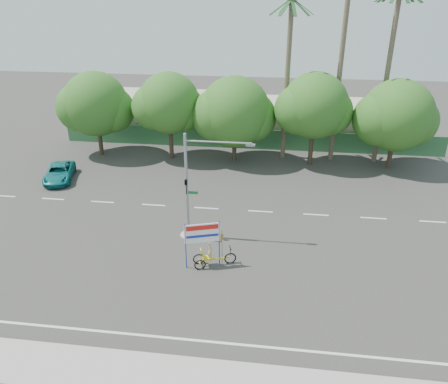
# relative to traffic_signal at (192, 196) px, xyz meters

# --- Properties ---
(ground) EXTENTS (120.00, 120.00, 0.00)m
(ground) POSITION_rel_traffic_signal_xyz_m (2.20, -3.98, -2.92)
(ground) COLOR #33302D
(ground) RESTS_ON ground
(sidewalk_near) EXTENTS (50.00, 2.40, 0.12)m
(sidewalk_near) POSITION_rel_traffic_signal_xyz_m (2.20, -11.48, -2.86)
(sidewalk_near) COLOR gray
(sidewalk_near) RESTS_ON ground
(fence) EXTENTS (38.00, 0.08, 2.00)m
(fence) POSITION_rel_traffic_signal_xyz_m (2.20, 17.52, -1.92)
(fence) COLOR #336B3D
(fence) RESTS_ON ground
(building_left) EXTENTS (12.00, 8.00, 4.00)m
(building_left) POSITION_rel_traffic_signal_xyz_m (-7.80, 22.02, -0.92)
(building_left) COLOR #B7AB91
(building_left) RESTS_ON ground
(building_right) EXTENTS (14.00, 8.00, 3.60)m
(building_right) POSITION_rel_traffic_signal_xyz_m (10.20, 22.02, -1.12)
(building_right) COLOR #B7AB91
(building_right) RESTS_ON ground
(tree_far_left) EXTENTS (7.14, 6.00, 7.96)m
(tree_far_left) POSITION_rel_traffic_signal_xyz_m (-11.85, 14.02, 1.84)
(tree_far_left) COLOR #473828
(tree_far_left) RESTS_ON ground
(tree_left) EXTENTS (6.66, 5.60, 8.07)m
(tree_left) POSITION_rel_traffic_signal_xyz_m (-4.85, 14.02, 2.14)
(tree_left) COLOR #473828
(tree_left) RESTS_ON ground
(tree_center) EXTENTS (7.62, 6.40, 7.85)m
(tree_center) POSITION_rel_traffic_signal_xyz_m (1.14, 14.02, 1.55)
(tree_center) COLOR #473828
(tree_center) RESTS_ON ground
(tree_right) EXTENTS (6.90, 5.80, 8.36)m
(tree_right) POSITION_rel_traffic_signal_xyz_m (8.15, 14.02, 2.32)
(tree_right) COLOR #473828
(tree_right) RESTS_ON ground
(tree_far_right) EXTENTS (7.38, 6.20, 7.94)m
(tree_far_right) POSITION_rel_traffic_signal_xyz_m (15.15, 14.02, 1.73)
(tree_far_right) COLOR #473828
(tree_far_right) RESTS_ON ground
(palm_tall) EXTENTS (3.73, 3.79, 17.45)m
(palm_tall) POSITION_rel_traffic_signal_xyz_m (10.20, 15.52, 7.55)
(palm_tall) COLOR #70604C
(palm_tall) RESTS_ON ground
(palm_mid) EXTENTS (3.73, 3.79, 15.45)m
(palm_mid) POSITION_rel_traffic_signal_xyz_m (14.20, 15.52, 6.48)
(palm_mid) COLOR #70604C
(palm_mid) RESTS_ON ground
(palm_short) EXTENTS (3.73, 3.79, 14.45)m
(palm_short) POSITION_rel_traffic_signal_xyz_m (5.70, 15.52, 5.94)
(palm_short) COLOR #70604C
(palm_short) RESTS_ON ground
(traffic_signal) EXTENTS (4.72, 1.10, 7.00)m
(traffic_signal) POSITION_rel_traffic_signal_xyz_m (0.00, 0.00, 0.00)
(traffic_signal) COLOR gray
(traffic_signal) RESTS_ON ground
(trike_billboard) EXTENTS (2.89, 1.24, 2.96)m
(trike_billboard) POSITION_rel_traffic_signal_xyz_m (1.50, -3.17, -1.73)
(trike_billboard) COLOR black
(trike_billboard) RESTS_ON ground
(pickup_truck) EXTENTS (3.30, 5.00, 1.28)m
(pickup_truck) POSITION_rel_traffic_signal_xyz_m (-12.95, 7.62, -2.28)
(pickup_truck) COLOR #106E70
(pickup_truck) RESTS_ON ground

